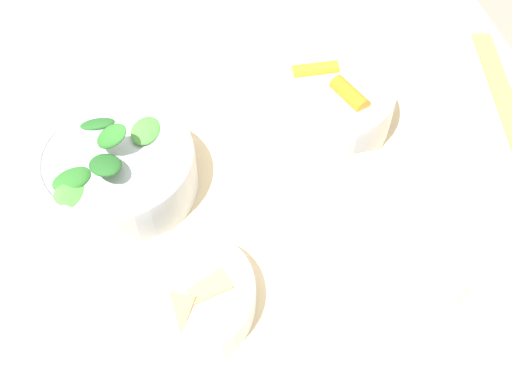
# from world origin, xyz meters

# --- Properties ---
(dining_table) EXTENTS (1.26, 0.90, 0.76)m
(dining_table) POSITION_xyz_m (0.00, 0.00, 0.65)
(dining_table) COLOR beige
(dining_table) RESTS_ON ground_plane
(bowl_carrots) EXTENTS (0.19, 0.19, 0.08)m
(bowl_carrots) POSITION_xyz_m (-0.12, 0.13, 0.79)
(bowl_carrots) COLOR white
(bowl_carrots) RESTS_ON dining_table
(bowl_greens) EXTENTS (0.18, 0.18, 0.10)m
(bowl_greens) POSITION_xyz_m (-0.05, -0.13, 0.79)
(bowl_greens) COLOR silver
(bowl_greens) RESTS_ON dining_table
(bowl_beans_hotdog) EXTENTS (0.20, 0.20, 0.05)m
(bowl_beans_hotdog) POSITION_xyz_m (0.09, 0.16, 0.78)
(bowl_beans_hotdog) COLOR silver
(bowl_beans_hotdog) RESTS_ON dining_table
(bowl_cookies) EXTENTS (0.14, 0.14, 0.04)m
(bowl_cookies) POSITION_xyz_m (0.12, -0.07, 0.78)
(bowl_cookies) COLOR silver
(bowl_cookies) RESTS_ON dining_table
(ruler) EXTENTS (0.30, 0.09, 0.00)m
(ruler) POSITION_xyz_m (-0.10, 0.39, 0.76)
(ruler) COLOR #EADB4C
(ruler) RESTS_ON dining_table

